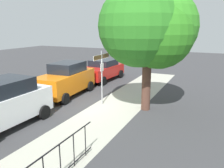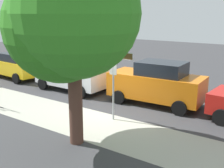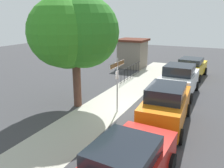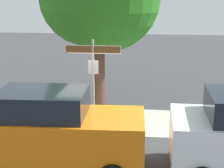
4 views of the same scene
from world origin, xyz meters
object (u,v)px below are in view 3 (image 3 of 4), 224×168
at_px(street_sign, 117,74).
at_px(car_red, 126,165).
at_px(shade_tree, 72,34).
at_px(car_white, 179,80).
at_px(car_orange, 166,105).
at_px(utility_shed, 133,53).
at_px(car_yellow, 191,67).

distance_m(street_sign, car_red, 5.97).
bearing_deg(car_red, shade_tree, 49.31).
distance_m(street_sign, car_white, 5.04).
distance_m(car_orange, utility_shed, 13.10).
bearing_deg(utility_shed, car_orange, -152.19).
xyz_separation_m(car_red, car_yellow, (14.53, 0.19, 0.02)).
bearing_deg(shade_tree, car_yellow, -27.61).
xyz_separation_m(car_orange, utility_shed, (11.58, 6.11, 0.43)).
xyz_separation_m(car_orange, car_white, (4.82, 0.29, -0.00)).
distance_m(car_red, utility_shed, 17.34).
xyz_separation_m(shade_tree, car_red, (-4.95, -5.19, -3.20)).
xyz_separation_m(car_red, car_white, (9.48, 0.26, 0.18)).
xyz_separation_m(street_sign, shade_tree, (-0.23, 2.52, 1.96)).
distance_m(shade_tree, car_white, 7.35).
xyz_separation_m(car_red, utility_shed, (16.23, 6.07, 0.61)).
bearing_deg(car_red, utility_shed, 23.48).
distance_m(shade_tree, utility_shed, 11.61).
relative_size(car_white, utility_shed, 1.46).
distance_m(street_sign, car_yellow, 9.74).
bearing_deg(car_white, shade_tree, 133.26).
relative_size(street_sign, shade_tree, 0.48).
bearing_deg(car_orange, car_white, 0.54).
bearing_deg(street_sign, car_red, -152.73).
relative_size(shade_tree, car_red, 1.42).
bearing_deg(car_yellow, car_white, -176.80).
bearing_deg(car_white, car_yellow, -0.04).
bearing_deg(shade_tree, car_white, -47.50).
distance_m(car_orange, car_white, 4.83).
bearing_deg(street_sign, car_white, -29.40).
xyz_separation_m(car_yellow, utility_shed, (1.71, 5.89, 0.59)).
relative_size(car_red, utility_shed, 1.51).
relative_size(street_sign, car_yellow, 0.66).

